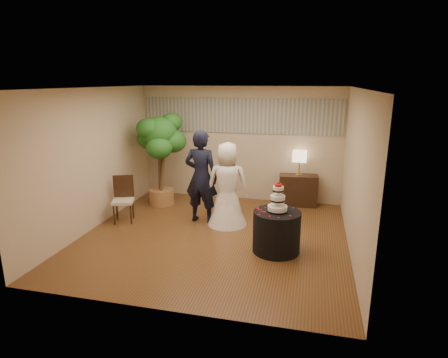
% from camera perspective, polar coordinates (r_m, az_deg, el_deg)
% --- Properties ---
extents(floor, '(5.00, 5.00, 0.00)m').
position_cam_1_polar(floor, '(7.36, -1.50, -8.66)').
color(floor, brown).
rests_on(floor, ground).
extents(ceiling, '(5.00, 5.00, 0.00)m').
position_cam_1_polar(ceiling, '(6.75, -1.66, 13.69)').
color(ceiling, white).
rests_on(ceiling, wall_back).
extents(wall_back, '(5.00, 0.06, 2.80)m').
position_cam_1_polar(wall_back, '(9.31, 2.42, 5.35)').
color(wall_back, beige).
rests_on(wall_back, ground).
extents(wall_front, '(5.00, 0.06, 2.80)m').
position_cam_1_polar(wall_front, '(4.64, -9.60, -4.69)').
color(wall_front, beige).
rests_on(wall_front, ground).
extents(wall_left, '(0.06, 5.00, 2.80)m').
position_cam_1_polar(wall_left, '(7.93, -19.33, 2.84)').
color(wall_left, beige).
rests_on(wall_left, ground).
extents(wall_right, '(0.06, 5.00, 2.80)m').
position_cam_1_polar(wall_right, '(6.74, 19.43, 0.81)').
color(wall_right, beige).
rests_on(wall_right, ground).
extents(mural_border, '(4.90, 0.02, 0.85)m').
position_cam_1_polar(mural_border, '(9.20, 2.44, 9.63)').
color(mural_border, '#9B9E90').
rests_on(mural_border, wall_back).
extents(groom, '(0.76, 0.53, 1.97)m').
position_cam_1_polar(groom, '(7.81, -3.49, 0.34)').
color(groom, black).
rests_on(groom, floor).
extents(bride, '(0.95, 0.93, 1.74)m').
position_cam_1_polar(bride, '(7.66, 0.52, -0.79)').
color(bride, white).
rests_on(bride, floor).
extents(cake_table, '(1.03, 1.03, 0.74)m').
position_cam_1_polar(cake_table, '(6.67, 8.01, -7.93)').
color(cake_table, black).
rests_on(cake_table, floor).
extents(wedding_cake, '(0.35, 0.35, 0.54)m').
position_cam_1_polar(wedding_cake, '(6.45, 8.21, -2.69)').
color(wedding_cake, white).
rests_on(wedding_cake, cake_table).
extents(console, '(0.93, 0.49, 0.75)m').
position_cam_1_polar(console, '(9.15, 11.20, -1.69)').
color(console, black).
rests_on(console, floor).
extents(table_lamp, '(0.32, 0.32, 0.58)m').
position_cam_1_polar(table_lamp, '(8.99, 11.41, 2.37)').
color(table_lamp, beige).
rests_on(table_lamp, console).
extents(ficus_tree, '(1.50, 1.50, 2.24)m').
position_cam_1_polar(ficus_tree, '(9.00, -9.74, 2.99)').
color(ficus_tree, '#24631F').
rests_on(ficus_tree, floor).
extents(side_chair, '(0.58, 0.59, 0.97)m').
position_cam_1_polar(side_chair, '(8.20, -15.15, -3.07)').
color(side_chair, black).
rests_on(side_chair, floor).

